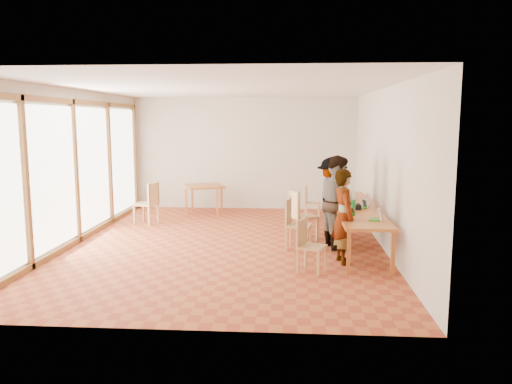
% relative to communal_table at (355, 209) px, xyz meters
% --- Properties ---
extents(ground, '(8.00, 8.00, 0.00)m').
position_rel_communal_table_xyz_m(ground, '(-2.50, -0.17, -0.70)').
color(ground, '#AC5229').
rests_on(ground, ground).
extents(wall_back, '(6.00, 0.10, 3.00)m').
position_rel_communal_table_xyz_m(wall_back, '(-2.50, 3.83, 0.80)').
color(wall_back, beige).
rests_on(wall_back, ground).
extents(wall_front, '(6.00, 0.10, 3.00)m').
position_rel_communal_table_xyz_m(wall_front, '(-2.50, -4.17, 0.80)').
color(wall_front, beige).
rests_on(wall_front, ground).
extents(wall_right, '(0.10, 8.00, 3.00)m').
position_rel_communal_table_xyz_m(wall_right, '(0.50, -0.17, 0.80)').
color(wall_right, beige).
rests_on(wall_right, ground).
extents(window_wall, '(0.10, 8.00, 3.00)m').
position_rel_communal_table_xyz_m(window_wall, '(-5.46, -0.17, 0.80)').
color(window_wall, white).
rests_on(window_wall, ground).
extents(ceiling, '(6.00, 8.00, 0.04)m').
position_rel_communal_table_xyz_m(ceiling, '(-2.50, -0.17, 2.32)').
color(ceiling, white).
rests_on(ceiling, wall_back).
extents(communal_table, '(0.80, 4.00, 0.75)m').
position_rel_communal_table_xyz_m(communal_table, '(0.00, 0.00, 0.00)').
color(communal_table, '#B16827').
rests_on(communal_table, ground).
extents(side_table, '(0.90, 0.90, 0.75)m').
position_rel_communal_table_xyz_m(side_table, '(-3.45, 2.90, -0.03)').
color(side_table, '#B16827').
rests_on(side_table, ground).
extents(chair_near, '(0.52, 0.52, 0.45)m').
position_rel_communal_table_xyz_m(chair_near, '(-0.99, -1.78, -0.18)').
color(chair_near, '#DCB66E').
rests_on(chair_near, ground).
extents(chair_mid, '(0.52, 0.52, 0.51)m').
position_rel_communal_table_xyz_m(chair_mid, '(-1.20, -0.43, -0.12)').
color(chair_mid, '#DCB66E').
rests_on(chair_mid, ground).
extents(chair_far, '(0.62, 0.62, 0.54)m').
position_rel_communal_table_xyz_m(chair_far, '(-1.08, 0.26, -0.08)').
color(chair_far, '#DCB66E').
rests_on(chair_far, ground).
extents(chair_empty, '(0.42, 0.42, 0.43)m').
position_rel_communal_table_xyz_m(chair_empty, '(-0.79, 2.44, -0.21)').
color(chair_empty, '#DCB66E').
rests_on(chair_empty, ground).
extents(chair_spare, '(0.56, 0.56, 0.52)m').
position_rel_communal_table_xyz_m(chair_spare, '(-4.50, 1.62, -0.10)').
color(chair_spare, '#DCB66E').
rests_on(chair_spare, ground).
extents(person_near, '(0.51, 0.66, 1.60)m').
position_rel_communal_table_xyz_m(person_near, '(-0.36, -1.27, 0.10)').
color(person_near, gray).
rests_on(person_near, ground).
extents(person_mid, '(0.87, 1.00, 1.75)m').
position_rel_communal_table_xyz_m(person_mid, '(-0.36, -0.20, 0.17)').
color(person_mid, gray).
rests_on(person_mid, ground).
extents(person_far, '(0.62, 1.07, 1.66)m').
position_rel_communal_table_xyz_m(person_far, '(-0.41, 0.62, 0.13)').
color(person_far, gray).
rests_on(person_far, ground).
extents(laptop_near, '(0.26, 0.28, 0.21)m').
position_rel_communal_table_xyz_m(laptop_near, '(0.19, -1.32, 0.10)').
color(laptop_near, '#44A41E').
rests_on(laptop_near, communal_table).
extents(laptop_mid, '(0.23, 0.25, 0.18)m').
position_rel_communal_table_xyz_m(laptop_mid, '(0.13, -0.15, 0.10)').
color(laptop_mid, '#44A41E').
rests_on(laptop_mid, communal_table).
extents(laptop_far, '(0.29, 0.30, 0.21)m').
position_rel_communal_table_xyz_m(laptop_far, '(0.01, 0.80, 0.10)').
color(laptop_far, '#44A41E').
rests_on(laptop_far, communal_table).
extents(yellow_mug, '(0.17, 0.17, 0.11)m').
position_rel_communal_table_xyz_m(yellow_mug, '(-0.23, 0.64, 0.10)').
color(yellow_mug, yellow).
rests_on(yellow_mug, communal_table).
extents(green_bottle, '(0.07, 0.07, 0.28)m').
position_rel_communal_table_xyz_m(green_bottle, '(-0.16, -0.94, 0.19)').
color(green_bottle, '#196F21').
rests_on(green_bottle, communal_table).
extents(clear_glass, '(0.07, 0.07, 0.09)m').
position_rel_communal_table_xyz_m(clear_glass, '(-0.01, 0.76, 0.09)').
color(clear_glass, silver).
rests_on(clear_glass, communal_table).
extents(condiment_cup, '(0.08, 0.08, 0.06)m').
position_rel_communal_table_xyz_m(condiment_cup, '(0.26, 0.11, 0.08)').
color(condiment_cup, white).
rests_on(condiment_cup, communal_table).
extents(pink_phone, '(0.05, 0.10, 0.01)m').
position_rel_communal_table_xyz_m(pink_phone, '(-0.12, 0.19, 0.05)').
color(pink_phone, '#CD388D').
rests_on(pink_phone, communal_table).
extents(black_pouch, '(0.16, 0.26, 0.09)m').
position_rel_communal_table_xyz_m(black_pouch, '(-0.02, -0.29, 0.09)').
color(black_pouch, black).
rests_on(black_pouch, communal_table).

